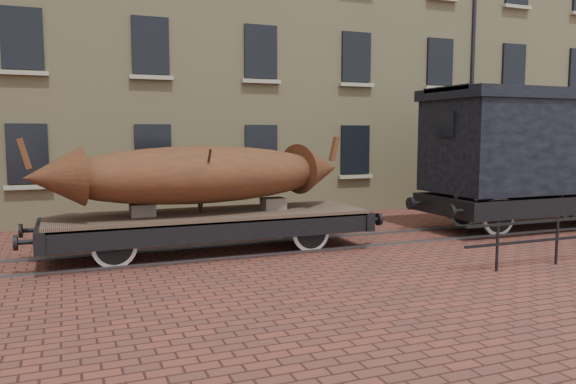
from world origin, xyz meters
name	(u,v)px	position (x,y,z in m)	size (l,w,h in m)	color
ground	(289,247)	(0.00, 0.00, 0.00)	(90.00, 90.00, 0.00)	#502D25
warehouse_cream	(267,31)	(3.00, 9.99, 7.00)	(40.00, 10.19, 14.00)	tan
rail_track	(289,246)	(0.00, 0.00, 0.03)	(30.00, 1.52, 0.06)	#59595E
flatcar_wagon	(211,221)	(-1.94, 0.00, 0.77)	(8.14, 2.21, 1.23)	brown
iron_boat	(200,174)	(-2.19, 0.00, 1.85)	(7.43, 2.67, 1.75)	brown
goods_van	(541,142)	(7.95, 0.00, 2.52)	(7.79, 2.84, 4.03)	black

